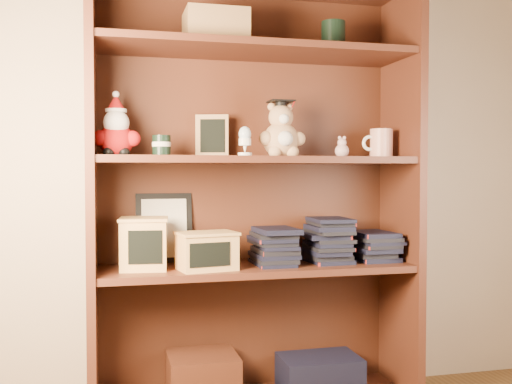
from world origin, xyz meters
TOP-DOWN VIEW (x-y plane):
  - bookcase at (-0.14, 1.36)m, footprint 1.20×0.35m
  - shelf_lower at (-0.13, 1.30)m, footprint 1.14×0.33m
  - shelf_upper at (-0.13, 1.30)m, footprint 1.14×0.33m
  - santa_plush at (-0.63, 1.30)m, footprint 0.16×0.12m
  - teachers_tin at (-0.48, 1.30)m, footprint 0.07×0.07m
  - chalkboard_plaque at (-0.28, 1.42)m, footprint 0.12×0.09m
  - egg_cup at (-0.19, 1.23)m, footprint 0.05×0.05m
  - grad_teddy_bear at (-0.04, 1.30)m, footprint 0.18×0.15m
  - pink_figurine at (0.20, 1.30)m, footprint 0.05×0.05m
  - teacher_mug at (0.36, 1.30)m, footprint 0.12×0.09m
  - certificate_frame at (-0.46, 1.44)m, footprint 0.21×0.05m
  - treats_box at (-0.54, 1.30)m, footprint 0.18×0.18m
  - pencils_box at (-0.33, 1.24)m, footprint 0.22×0.18m
  - book_stack_left at (-0.06, 1.30)m, footprint 0.14×0.20m
  - book_stack_mid at (0.15, 1.30)m, footprint 0.14×0.20m
  - book_stack_right at (0.34, 1.30)m, footprint 0.14×0.20m

SIDE VIEW (x-z plane):
  - shelf_lower at x=-0.13m, z-range 0.53..0.55m
  - book_stack_right at x=0.34m, z-range 0.55..0.66m
  - pencils_box at x=-0.33m, z-range 0.55..0.68m
  - book_stack_left at x=-0.06m, z-range 0.55..0.69m
  - book_stack_mid at x=0.15m, z-range 0.55..0.73m
  - treats_box at x=-0.54m, z-range 0.55..0.73m
  - certificate_frame at x=-0.46m, z-range 0.55..0.81m
  - bookcase at x=-0.14m, z-range -0.02..1.58m
  - shelf_upper at x=-0.13m, z-range 0.93..0.95m
  - pink_figurine at x=0.20m, z-range 0.94..1.02m
  - teachers_tin at x=-0.48m, z-range 0.95..1.02m
  - teacher_mug at x=0.36m, z-range 0.95..1.06m
  - egg_cup at x=-0.19m, z-range 0.95..1.06m
  - chalkboard_plaque at x=-0.28m, z-range 0.95..1.11m
  - grad_teddy_bear at x=-0.04m, z-range 0.92..1.14m
  - santa_plush at x=-0.63m, z-range 0.92..1.15m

